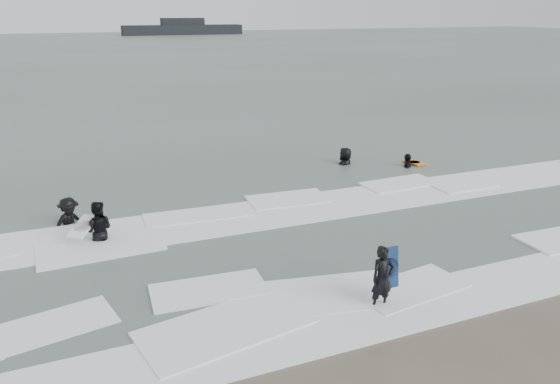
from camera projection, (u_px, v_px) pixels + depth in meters
name	position (u px, v px, depth m)	size (l,w,h in m)	color
ground	(363.00, 303.00, 12.40)	(320.00, 320.00, 0.00)	brown
sea	(94.00, 53.00, 82.66)	(320.00, 320.00, 0.00)	#47544C
surfer_centre	(380.00, 308.00, 12.18)	(0.55, 0.36, 1.51)	black
surfer_wading	(100.00, 241.00, 15.66)	(0.86, 0.67, 1.77)	black
surfer_breaker	(70.00, 226.00, 16.81)	(1.14, 0.65, 1.76)	black
surfer_right_near	(407.00, 168.00, 22.98)	(1.03, 0.43, 1.76)	black
surfer_right_far	(345.00, 165.00, 23.35)	(0.93, 0.61, 1.91)	black
surf_foam	(297.00, 240.00, 15.64)	(30.03, 9.06, 0.09)	white
bodyboards	(308.00, 206.00, 16.99)	(14.39, 10.04, 1.25)	#0F244A
vessel_horizon	(183.00, 29.00, 141.86)	(30.74, 5.49, 4.17)	black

